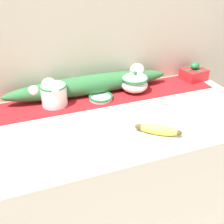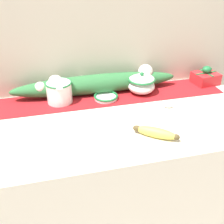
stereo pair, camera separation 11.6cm
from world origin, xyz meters
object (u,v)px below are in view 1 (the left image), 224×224
object	(u,v)px
sugar_bowl	(135,83)
banana	(158,130)
small_dish	(101,97)
spoon	(162,104)
cream_pitcher	(54,94)
gift_box	(194,73)

from	to	relation	value
sugar_bowl	banana	bearing A→B (deg)	-100.96
small_dish	spoon	bearing A→B (deg)	-30.27
sugar_bowl	cream_pitcher	bearing A→B (deg)	179.88
small_dish	banana	xyz separation A→B (m)	(0.11, -0.36, 0.01)
cream_pitcher	sugar_bowl	distance (m)	0.41
gift_box	small_dish	bearing A→B (deg)	-174.68
sugar_bowl	spoon	distance (m)	0.19
cream_pitcher	small_dish	bearing A→B (deg)	-6.31
sugar_bowl	small_dish	xyz separation A→B (m)	(-0.19, -0.02, -0.04)
small_dish	banana	world-z (taller)	banana
cream_pitcher	banana	size ratio (longest dim) A/B	0.88
spoon	banana	bearing A→B (deg)	-107.92
small_dish	gift_box	size ratio (longest dim) A/B	0.83
small_dish	gift_box	distance (m)	0.57
sugar_bowl	banana	world-z (taller)	sugar_bowl
banana	gift_box	world-z (taller)	gift_box
sugar_bowl	banana	xyz separation A→B (m)	(-0.07, -0.38, -0.03)
cream_pitcher	sugar_bowl	size ratio (longest dim) A/B	1.05
cream_pitcher	gift_box	world-z (taller)	cream_pitcher
small_dish	spoon	size ratio (longest dim) A/B	0.72
cream_pitcher	banana	distance (m)	0.51
cream_pitcher	spoon	bearing A→B (deg)	-20.01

